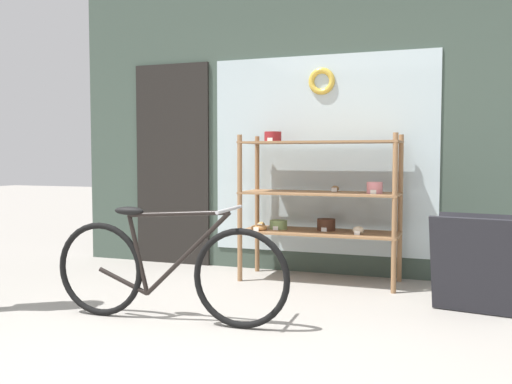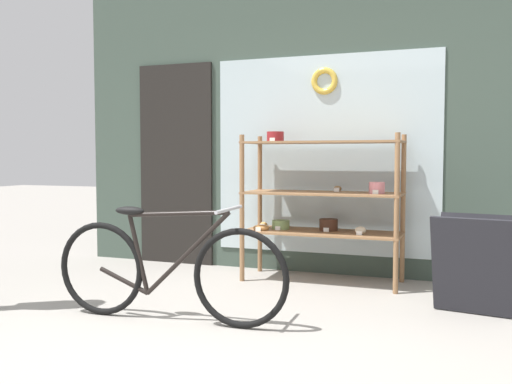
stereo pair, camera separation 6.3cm
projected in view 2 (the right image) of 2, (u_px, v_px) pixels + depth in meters
The scene contains 5 objects.
ground_plane at pixel (175, 361), 3.17m from camera, with size 30.00×30.00×0.00m, color gray.
storefront_facade at pixel (301, 113), 5.56m from camera, with size 4.86×0.13×3.20m.
display_case at pixel (320, 195), 5.15m from camera, with size 1.42×0.51×1.37m.
bicycle at pixel (167, 270), 3.91m from camera, with size 1.73×0.46×0.80m.
sandwich_board at pixel (475, 265), 4.09m from camera, with size 0.61×0.47×0.71m.
Camera 2 is at (1.52, -2.75, 1.14)m, focal length 40.00 mm.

